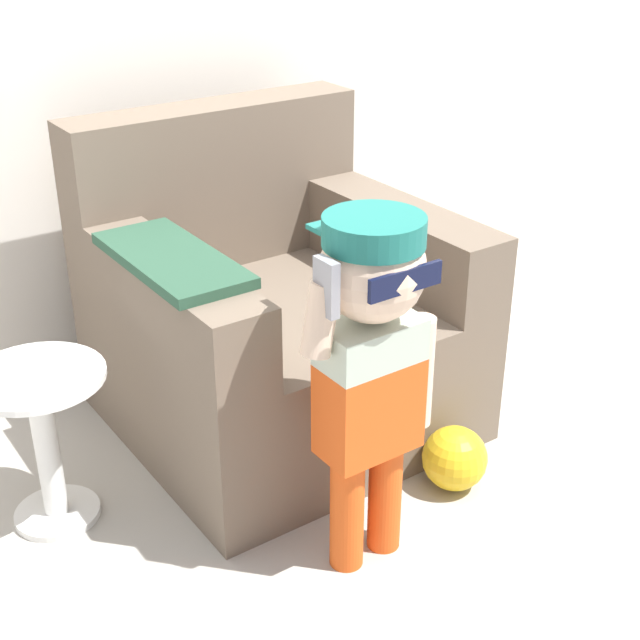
% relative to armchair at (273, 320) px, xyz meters
% --- Properties ---
extents(ground_plane, '(10.00, 10.00, 0.00)m').
position_rel_armchair_xyz_m(ground_plane, '(-0.04, -0.08, -0.34)').
color(ground_plane, '#ADA89E').
extents(armchair, '(1.02, 0.98, 0.97)m').
position_rel_armchair_xyz_m(armchair, '(0.00, 0.00, 0.00)').
color(armchair, '#6B5B4C').
rests_on(armchair, ground_plane).
extents(person_child, '(0.39, 0.29, 0.95)m').
position_rel_armchair_xyz_m(person_child, '(-0.18, -0.73, 0.29)').
color(person_child, '#E05119').
rests_on(person_child, ground_plane).
extents(side_table, '(0.36, 0.36, 0.46)m').
position_rel_armchair_xyz_m(side_table, '(-0.80, -0.11, -0.07)').
color(side_table, white).
rests_on(side_table, ground_plane).
extents(toy_ball, '(0.19, 0.19, 0.19)m').
position_rel_armchair_xyz_m(toy_ball, '(0.22, -0.65, -0.25)').
color(toy_ball, yellow).
rests_on(toy_ball, ground_plane).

